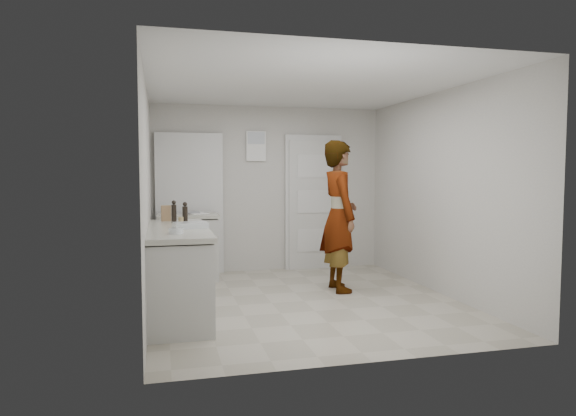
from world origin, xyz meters
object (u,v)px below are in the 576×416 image
object	(u,v)px
oil_cruet_b	(174,212)
egg_bowl	(176,231)
cake_mix_box	(166,213)
spice_jar	(181,221)
oil_cruet_a	(185,213)
baking_dish	(191,225)
person	(339,216)

from	to	relation	value
oil_cruet_b	egg_bowl	xyz separation A→B (m)	(-0.01, -1.05, -0.10)
cake_mix_box	egg_bowl	xyz separation A→B (m)	(0.08, -1.31, -0.07)
oil_cruet_b	egg_bowl	distance (m)	1.05
spice_jar	egg_bowl	size ratio (longest dim) A/B	0.64
oil_cruet_a	baking_dish	size ratio (longest dim) A/B	0.66
oil_cruet_b	person	bearing A→B (deg)	3.83
cake_mix_box	spice_jar	world-z (taller)	cake_mix_box
person	oil_cruet_b	bearing A→B (deg)	94.09
cake_mix_box	baking_dish	bearing A→B (deg)	-77.77
cake_mix_box	baking_dish	xyz separation A→B (m)	(0.24, -0.82, -0.07)
person	baking_dish	distance (m)	2.02
baking_dish	egg_bowl	xyz separation A→B (m)	(-0.16, -0.49, -0.00)
spice_jar	egg_bowl	distance (m)	0.82
baking_dish	egg_bowl	distance (m)	0.51
baking_dish	person	bearing A→B (deg)	20.30
person	spice_jar	bearing A→B (deg)	100.81
cake_mix_box	egg_bowl	size ratio (longest dim) A/B	1.38
person	egg_bowl	world-z (taller)	person
oil_cruet_a	person	bearing A→B (deg)	4.22
oil_cruet_b	baking_dish	distance (m)	0.59
baking_dish	oil_cruet_a	bearing A→B (deg)	93.09
cake_mix_box	spice_jar	xyz separation A→B (m)	(0.15, -0.49, -0.05)
oil_cruet_b	baking_dish	bearing A→B (deg)	-74.68
person	spice_jar	distance (m)	2.02
spice_jar	egg_bowl	xyz separation A→B (m)	(-0.08, -0.82, -0.02)
spice_jar	cake_mix_box	bearing A→B (deg)	107.49
oil_cruet_a	oil_cruet_b	bearing A→B (deg)	177.80
oil_cruet_b	baking_dish	xyz separation A→B (m)	(0.15, -0.56, -0.10)
spice_jar	oil_cruet_a	world-z (taller)	oil_cruet_a
baking_dish	egg_bowl	world-z (taller)	baking_dish
person	oil_cruet_b	distance (m)	2.06
baking_dish	egg_bowl	bearing A→B (deg)	-108.66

